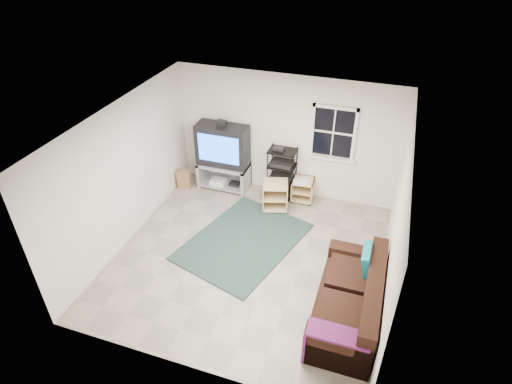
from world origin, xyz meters
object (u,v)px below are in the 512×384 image
(tv_unit, at_px, (223,152))
(av_rack, at_px, (282,176))
(sofa, at_px, (350,302))
(side_table_left, at_px, (275,194))
(side_table_right, at_px, (303,188))

(tv_unit, xyz_separation_m, av_rack, (1.28, 0.07, -0.38))
(tv_unit, bearing_deg, av_rack, 2.95)
(sofa, bearing_deg, tv_unit, 138.53)
(side_table_left, xyz_separation_m, side_table_right, (0.47, 0.45, -0.03))
(side_table_right, bearing_deg, av_rack, -178.83)
(av_rack, height_order, side_table_left, av_rack)
(side_table_left, distance_m, sofa, 3.04)
(av_rack, distance_m, sofa, 3.40)
(side_table_right, bearing_deg, side_table_left, -136.68)
(side_table_left, bearing_deg, tv_unit, 163.69)
(tv_unit, xyz_separation_m, side_table_right, (1.74, 0.08, -0.59))
(side_table_left, bearing_deg, sofa, -52.11)
(av_rack, xyz_separation_m, sofa, (1.86, -2.84, -0.17))
(tv_unit, height_order, side_table_right, tv_unit)
(av_rack, xyz_separation_m, side_table_right, (0.46, 0.01, -0.21))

